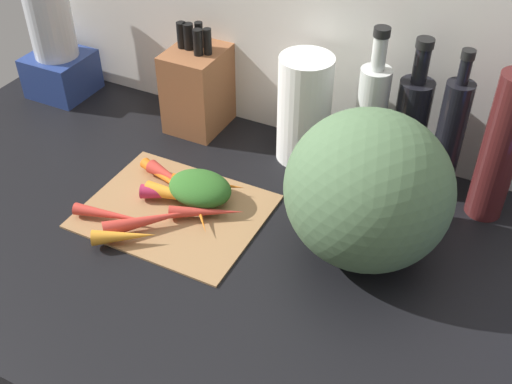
% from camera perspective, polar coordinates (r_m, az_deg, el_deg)
% --- Properties ---
extents(ground_plane, '(1.70, 0.80, 0.03)m').
position_cam_1_polar(ground_plane, '(1.10, 1.42, -6.24)').
color(ground_plane, black).
extents(wall_back, '(1.70, 0.03, 0.60)m').
position_cam_1_polar(wall_back, '(1.23, 9.76, 16.06)').
color(wall_back, silver).
rests_on(wall_back, ground_plane).
extents(cutting_board, '(0.33, 0.26, 0.01)m').
position_cam_1_polar(cutting_board, '(1.18, -7.42, -1.67)').
color(cutting_board, '#997047').
rests_on(cutting_board, ground_plane).
extents(carrot_0, '(0.14, 0.07, 0.03)m').
position_cam_1_polar(carrot_0, '(1.21, -4.38, 0.72)').
color(carrot_0, orange).
rests_on(carrot_0, cutting_board).
extents(carrot_1, '(0.15, 0.07, 0.02)m').
position_cam_1_polar(carrot_1, '(1.24, -8.13, 1.18)').
color(carrot_1, orange).
rests_on(carrot_1, cutting_board).
extents(carrot_2, '(0.13, 0.08, 0.02)m').
position_cam_1_polar(carrot_2, '(1.15, -4.51, -1.82)').
color(carrot_2, red).
rests_on(carrot_2, cutting_board).
extents(carrot_3, '(0.15, 0.08, 0.03)m').
position_cam_1_polar(carrot_3, '(1.19, -7.03, -0.17)').
color(carrot_3, '#B2264C').
rests_on(carrot_3, cutting_board).
extents(carrot_4, '(0.11, 0.08, 0.03)m').
position_cam_1_polar(carrot_4, '(1.12, -11.95, -3.98)').
color(carrot_4, orange).
rests_on(carrot_4, cutting_board).
extents(carrot_5, '(0.15, 0.06, 0.02)m').
position_cam_1_polar(carrot_5, '(1.17, -12.96, -2.07)').
color(carrot_5, red).
rests_on(carrot_5, cutting_board).
extents(carrot_6, '(0.11, 0.05, 0.03)m').
position_cam_1_polar(carrot_6, '(1.24, -7.94, 1.43)').
color(carrot_6, red).
rests_on(carrot_6, cutting_board).
extents(carrot_7, '(0.16, 0.05, 0.03)m').
position_cam_1_polar(carrot_7, '(1.18, -6.51, -0.43)').
color(carrot_7, orange).
rests_on(carrot_7, cutting_board).
extents(carrot_8, '(0.13, 0.14, 0.02)m').
position_cam_1_polar(carrot_8, '(1.17, -5.40, -1.01)').
color(carrot_8, orange).
rests_on(carrot_8, cutting_board).
extents(carrot_9, '(0.14, 0.14, 0.03)m').
position_cam_1_polar(carrot_9, '(1.14, -9.61, -2.53)').
color(carrot_9, red).
rests_on(carrot_9, cutting_board).
extents(carrot_greens_pile, '(0.12, 0.10, 0.05)m').
position_cam_1_polar(carrot_greens_pile, '(1.18, -5.13, 0.34)').
color(carrot_greens_pile, '#2D6023').
rests_on(carrot_greens_pile, cutting_board).
extents(winter_squash, '(0.28, 0.26, 0.27)m').
position_cam_1_polar(winter_squash, '(1.02, 10.18, 0.13)').
color(winter_squash, '#4C6B47').
rests_on(winter_squash, ground_plane).
extents(knife_block, '(0.11, 0.15, 0.24)m').
position_cam_1_polar(knife_block, '(1.38, -5.24, 9.57)').
color(knife_block, brown).
rests_on(knife_block, ground_plane).
extents(blender_appliance, '(0.14, 0.14, 0.29)m').
position_cam_1_polar(blender_appliance, '(1.56, -17.88, 12.73)').
color(blender_appliance, navy).
rests_on(blender_appliance, ground_plane).
extents(paper_towel_roll, '(0.11, 0.11, 0.23)m').
position_cam_1_polar(paper_towel_roll, '(1.26, 4.42, 7.53)').
color(paper_towel_roll, white).
rests_on(paper_towel_roll, ground_plane).
extents(bottle_0, '(0.06, 0.06, 0.31)m').
position_cam_1_polar(bottle_0, '(1.22, 10.40, 6.57)').
color(bottle_0, silver).
rests_on(bottle_0, ground_plane).
extents(bottle_1, '(0.06, 0.06, 0.30)m').
position_cam_1_polar(bottle_1, '(1.23, 13.87, 5.79)').
color(bottle_1, black).
rests_on(bottle_1, ground_plane).
extents(bottle_2, '(0.05, 0.05, 0.30)m').
position_cam_1_polar(bottle_2, '(1.21, 17.22, 4.79)').
color(bottle_2, black).
rests_on(bottle_2, ground_plane).
extents(bottle_3, '(0.07, 0.07, 0.36)m').
position_cam_1_polar(bottle_3, '(1.17, 21.50, 3.95)').
color(bottle_3, '#471919').
rests_on(bottle_3, ground_plane).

